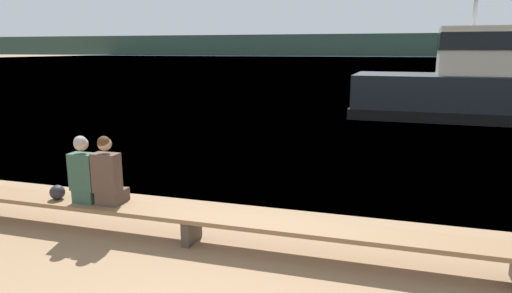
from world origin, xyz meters
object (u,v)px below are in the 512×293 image
(bench_main, at_px, (191,218))
(shopping_bag, at_px, (57,192))
(person_right, at_px, (108,175))
(person_left, at_px, (85,174))
(tugboat_red, at_px, (466,90))

(bench_main, xyz_separation_m, shopping_bag, (-2.23, -0.02, 0.18))
(person_right, bearing_deg, person_left, 179.99)
(tugboat_red, bearing_deg, shopping_bag, 153.39)
(person_left, bearing_deg, tugboat_red, 63.03)
(person_left, bearing_deg, shopping_bag, -176.52)
(bench_main, distance_m, person_right, 1.42)
(bench_main, xyz_separation_m, tugboat_red, (5.33, 13.89, 0.75))
(person_left, distance_m, person_right, 0.40)
(shopping_bag, bearing_deg, bench_main, 0.51)
(bench_main, distance_m, tugboat_red, 14.90)
(person_left, xyz_separation_m, person_right, (0.40, -0.00, 0.00))
(person_right, distance_m, tugboat_red, 15.40)
(person_left, relative_size, tugboat_red, 0.12)
(person_left, height_order, person_right, person_right)
(shopping_bag, bearing_deg, person_left, 3.48)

